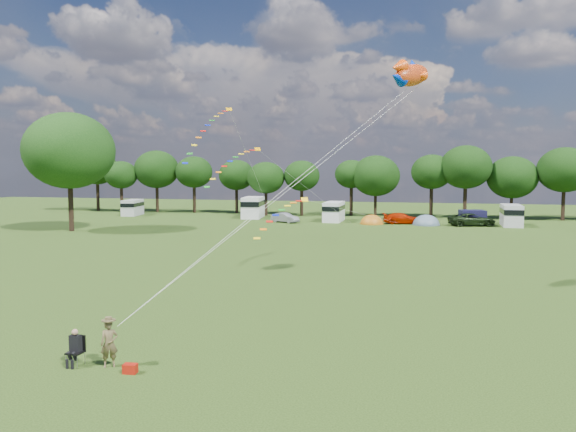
% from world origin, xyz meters
% --- Properties ---
extents(ground_plane, '(180.00, 180.00, 0.00)m').
position_xyz_m(ground_plane, '(0.00, 0.00, 0.00)').
color(ground_plane, black).
rests_on(ground_plane, ground).
extents(tree_line, '(102.98, 10.98, 10.27)m').
position_xyz_m(tree_line, '(5.30, 54.99, 6.35)').
color(tree_line, black).
rests_on(tree_line, ground).
extents(big_tree, '(10.00, 10.00, 13.28)m').
position_xyz_m(big_tree, '(-30.00, 28.00, 9.02)').
color(big_tree, black).
rests_on(big_tree, ground).
extents(car_b, '(3.83, 2.73, 1.27)m').
position_xyz_m(car_b, '(-8.94, 43.28, 0.64)').
color(car_b, gray).
rests_on(car_b, ground).
extents(car_c, '(4.94, 2.81, 1.39)m').
position_xyz_m(car_c, '(5.97, 45.12, 0.70)').
color(car_c, '#B81E00').
rests_on(car_c, ground).
extents(car_d, '(6.18, 4.01, 1.56)m').
position_xyz_m(car_d, '(14.43, 44.62, 0.78)').
color(car_d, black).
rests_on(car_d, ground).
extents(campervan_a, '(2.85, 5.07, 2.35)m').
position_xyz_m(campervan_a, '(-33.86, 48.64, 1.26)').
color(campervan_a, '#BABABD').
rests_on(campervan_a, ground).
extents(campervan_b, '(3.39, 6.35, 2.97)m').
position_xyz_m(campervan_b, '(-15.09, 49.08, 1.59)').
color(campervan_b, silver).
rests_on(campervan_b, ground).
extents(campervan_c, '(2.32, 5.31, 2.59)m').
position_xyz_m(campervan_c, '(-3.02, 46.43, 1.39)').
color(campervan_c, silver).
rests_on(campervan_c, ground).
extents(campervan_d, '(2.40, 5.37, 2.60)m').
position_xyz_m(campervan_d, '(19.11, 45.66, 1.40)').
color(campervan_d, '#BBBBBD').
rests_on(campervan_d, ground).
extents(tent_orange, '(3.03, 3.31, 2.37)m').
position_xyz_m(tent_orange, '(2.23, 44.01, 0.02)').
color(tent_orange, '#B86614').
rests_on(tent_orange, ground).
extents(tent_greyblue, '(3.44, 3.77, 2.56)m').
position_xyz_m(tent_greyblue, '(8.95, 44.41, 0.02)').
color(tent_greyblue, slate).
rests_on(tent_greyblue, ground).
extents(awning_navy, '(3.35, 2.90, 1.86)m').
position_xyz_m(awning_navy, '(14.56, 45.86, 0.93)').
color(awning_navy, black).
rests_on(awning_navy, ground).
extents(kite_flyer, '(0.74, 0.67, 1.69)m').
position_xyz_m(kite_flyer, '(-2.28, -9.84, 0.84)').
color(kite_flyer, brown).
rests_on(kite_flyer, ground).
extents(camp_chair, '(0.56, 0.56, 1.35)m').
position_xyz_m(camp_chair, '(-3.55, -9.96, 0.80)').
color(camp_chair, '#99999E').
rests_on(camp_chair, ground).
extents(kite_bag, '(0.49, 0.35, 0.33)m').
position_xyz_m(kite_bag, '(-1.24, -10.25, 0.17)').
color(kite_bag, '#A7150A').
rests_on(kite_bag, ground).
extents(fish_kite, '(2.64, 3.40, 1.85)m').
position_xyz_m(fish_kite, '(7.65, 4.98, 12.30)').
color(fish_kite, '#C43B10').
rests_on(fish_kite, ground).
extents(streamer_kite_a, '(3.36, 5.51, 5.76)m').
position_xyz_m(streamer_kite_a, '(-11.99, 25.14, 11.24)').
color(streamer_kite_a, '#FFA902').
rests_on(streamer_kite_a, ground).
extents(streamer_kite_b, '(4.26, 4.55, 3.78)m').
position_xyz_m(streamer_kite_b, '(-8.60, 23.06, 7.84)').
color(streamer_kite_b, '#F59E03').
rests_on(streamer_kite_b, ground).
extents(streamer_kite_c, '(3.10, 4.79, 2.77)m').
position_xyz_m(streamer_kite_c, '(-1.34, 12.88, 3.95)').
color(streamer_kite_c, yellow).
rests_on(streamer_kite_c, ground).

